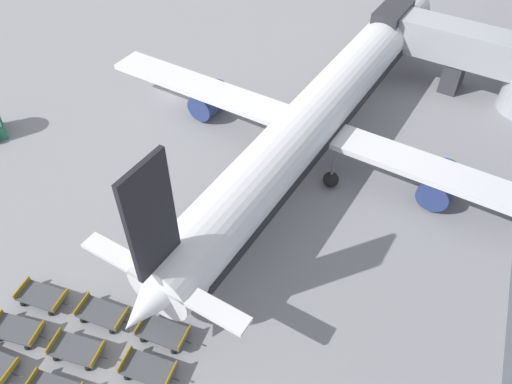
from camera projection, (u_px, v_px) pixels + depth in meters
ground_plane at (174, 93)px, 46.21m from camera, size 500.00×500.00×0.00m
jet_bridge at (484, 58)px, 43.63m from camera, size 17.31×7.02×6.20m
airplane at (319, 113)px, 38.25m from camera, size 38.10×44.13×12.23m
baggage_dolly_row_mid_a_col_a at (17, 330)px, 28.41m from camera, size 3.61×1.93×0.92m
baggage_dolly_row_mid_a_col_b at (77, 350)px, 27.56m from camera, size 3.60×1.89×0.92m
baggage_dolly_row_mid_a_col_c at (148, 369)px, 26.75m from camera, size 3.58×1.80×0.92m
baggage_dolly_row_mid_b_col_a at (42, 297)px, 30.00m from camera, size 3.58×1.81×0.92m
baggage_dolly_row_mid_b_col_b at (103, 314)px, 29.17m from camera, size 3.56×1.74×0.92m
baggage_dolly_row_mid_b_col_c at (163, 333)px, 28.30m from camera, size 3.56×1.74×0.92m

